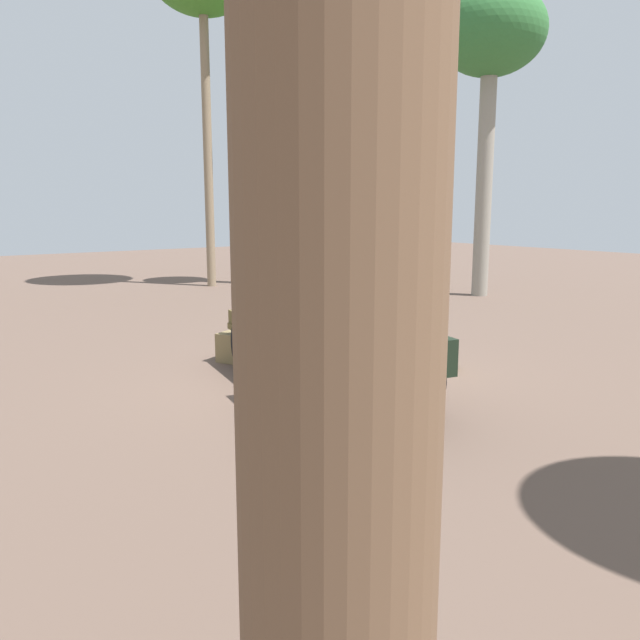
% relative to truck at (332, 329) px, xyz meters
% --- Properties ---
extents(ground_plane, '(60.00, 60.00, 0.00)m').
position_rel_truck_xyz_m(ground_plane, '(-0.33, 0.13, -0.91)').
color(ground_plane, brown).
extents(truck, '(4.63, 2.43, 1.85)m').
position_rel_truck_xyz_m(truck, '(0.00, 0.00, 0.00)').
color(truck, black).
rests_on(truck, ground).
extents(farmer, '(0.54, 0.50, 1.68)m').
position_rel_truck_xyz_m(farmer, '(-0.95, 1.97, 0.04)').
color(farmer, '#867454').
rests_on(farmer, ground).
extents(wooden_crate, '(0.60, 0.70, 0.50)m').
position_rel_truck_xyz_m(wooden_crate, '(-2.52, -0.20, -0.66)').
color(wooden_crate, olive).
rests_on(wooden_crate, ground).
extents(loose_banana_bunch, '(0.44, 0.65, 0.33)m').
position_rel_truck_xyz_m(loose_banana_bunch, '(0.08, 2.16, -0.76)').
color(loose_banana_bunch, gold).
rests_on(loose_banana_bunch, ground).
extents(forest_tree_1, '(2.17, 2.17, 7.83)m').
position_rel_truck_xyz_m(forest_tree_1, '(-11.24, 6.07, 5.46)').
color(forest_tree_1, gray).
rests_on(forest_tree_1, ground).
extents(forest_tree_7, '(3.05, 3.05, 8.64)m').
position_rel_truck_xyz_m(forest_tree_7, '(-5.29, 9.59, 6.26)').
color(forest_tree_7, gray).
rests_on(forest_tree_7, ground).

